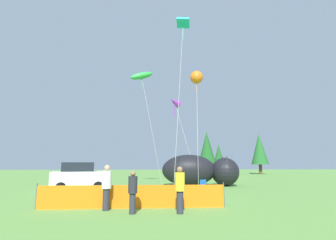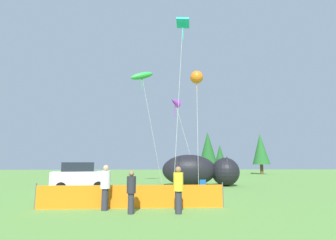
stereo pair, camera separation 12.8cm
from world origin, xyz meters
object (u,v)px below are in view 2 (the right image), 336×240
kite_orange_flower (197,78)px  spectator_in_white_shirt (178,188)px  spectator_in_grey_shirt (131,190)px  kite_purple_delta (175,102)px  parked_car (80,177)px  kite_teal_diamond (183,27)px  inflatable_cat (199,171)px  kite_green_fish (142,76)px  folding_chair (204,186)px  spectator_in_black_shirt (105,185)px

kite_orange_flower → spectator_in_white_shirt: bearing=-104.2°
spectator_in_grey_shirt → kite_purple_delta: (2.67, 11.23, 6.16)m
parked_car → kite_teal_diamond: size_ratio=0.34×
inflatable_cat → kite_green_fish: bearing=178.9°
spectator_in_white_shirt → spectator_in_grey_shirt: size_ratio=1.10×
kite_green_fish → folding_chair: bearing=-58.5°
inflatable_cat → spectator_in_black_shirt: inflatable_cat is taller
inflatable_cat → spectator_in_white_shirt: 12.44m
parked_car → spectator_in_white_shirt: parked_car is taller
parked_car → kite_green_fish: bearing=31.3°
spectator_in_black_shirt → inflatable_cat: bearing=62.2°
kite_teal_diamond → kite_green_fish: bearing=118.2°
parked_car → spectator_in_black_shirt: parked_car is taller
spectator_in_grey_shirt → kite_orange_flower: size_ratio=0.17×
inflatable_cat → spectator_in_white_shirt: size_ratio=3.70×
parked_car → folding_chair: parked_car is taller
spectator_in_grey_shirt → kite_teal_diamond: kite_teal_diamond is taller
spectator_in_grey_shirt → kite_teal_diamond: bearing=67.0°
spectator_in_black_shirt → kite_orange_flower: bearing=58.9°
inflatable_cat → kite_teal_diamond: size_ratio=0.55×
spectator_in_black_shirt → kite_teal_diamond: size_ratio=0.15×
kite_orange_flower → kite_teal_diamond: size_ratio=0.78×
spectator_in_grey_shirt → kite_green_fish: bearing=91.1°
kite_orange_flower → kite_teal_diamond: (-1.50, -3.20, 2.68)m
folding_chair → kite_teal_diamond: kite_teal_diamond is taller
spectator_in_black_shirt → spectator_in_white_shirt: bearing=-16.8°
spectator_in_white_shirt → kite_teal_diamond: 12.64m
parked_car → kite_orange_flower: 11.81m
spectator_in_black_shirt → kite_green_fish: 14.73m
folding_chair → spectator_in_grey_shirt: bearing=-60.3°
spectator_in_white_shirt → spectator_in_grey_shirt: spectator_in_white_shirt is taller
spectator_in_black_shirt → kite_orange_flower: 13.27m
inflatable_cat → folding_chair: bearing=-91.3°
parked_car → spectator_in_black_shirt: 8.39m
folding_chair → kite_purple_delta: size_ratio=0.12×
spectator_in_black_shirt → parked_car: bearing=112.0°
folding_chair → spectator_in_black_shirt: spectator_in_black_shirt is taller
inflatable_cat → spectator_in_grey_shirt: 12.94m
folding_chair → parked_car: bearing=-134.8°
folding_chair → kite_purple_delta: (-1.31, 5.49, 6.50)m
parked_car → folding_chair: 8.77m
spectator_in_white_shirt → kite_purple_delta: (0.83, 11.29, 6.07)m
folding_chair → spectator_in_white_shirt: (-2.14, -5.80, 0.43)m
folding_chair → kite_green_fish: bearing=-174.1°
kite_purple_delta → parked_car: bearing=-159.5°
spectator_in_black_shirt → kite_teal_diamond: (4.03, 5.95, 10.55)m
spectator_in_grey_shirt → spectator_in_white_shirt: bearing=-1.8°
folding_chair → kite_teal_diamond: size_ratio=0.08×
folding_chair → spectator_in_white_shirt: bearing=-45.9°
spectator_in_grey_shirt → spectator_in_black_shirt: 1.43m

